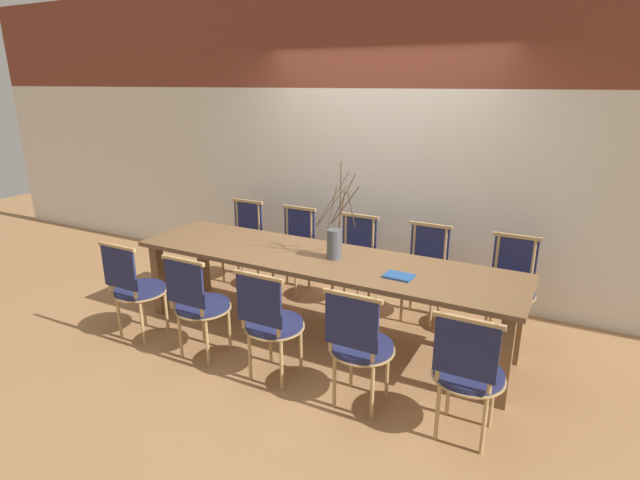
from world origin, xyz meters
name	(u,v)px	position (x,y,z in m)	size (l,w,h in m)	color
ground_plane	(320,335)	(0.00, 0.00, 0.00)	(16.00, 16.00, 0.00)	#9E7047
wall_rear	(380,139)	(0.00, 1.32, 1.60)	(12.00, 0.06, 3.20)	silver
dining_table	(320,266)	(0.00, 0.00, 0.66)	(3.38, 0.85, 0.74)	brown
chair_near_leftend	(135,286)	(-1.39, -0.78, 0.49)	(0.45, 0.45, 0.90)	#1E234C
chair_near_left	(199,302)	(-0.68, -0.78, 0.49)	(0.45, 0.45, 0.90)	#1E234C
chair_near_center	(271,320)	(0.00, -0.78, 0.49)	(0.45, 0.45, 0.90)	#1E234C
chair_near_right	(359,343)	(0.71, -0.78, 0.49)	(0.45, 0.45, 0.90)	#1E234C
chair_near_rightend	(468,370)	(1.43, -0.78, 0.49)	(0.45, 0.45, 0.90)	#1E234C
chair_far_leftend	(242,238)	(-1.41, 0.78, 0.49)	(0.45, 0.45, 0.90)	#1E234C
chair_far_left	(293,247)	(-0.73, 0.78, 0.49)	(0.45, 0.45, 0.90)	#1E234C
chair_far_center	(353,257)	(-0.03, 0.78, 0.49)	(0.45, 0.45, 0.90)	#1E234C
chair_far_right	(424,269)	(0.69, 0.78, 0.49)	(0.45, 0.45, 0.90)	#1E234C
chair_far_rightend	(510,284)	(1.46, 0.78, 0.49)	(0.45, 0.45, 0.90)	#1E234C
vase_centerpiece	(334,242)	(0.12, 0.03, 0.88)	(0.37, 0.31, 0.82)	#4C5156
book_stack	(399,276)	(0.75, -0.13, 0.75)	(0.22, 0.17, 0.02)	#234C8C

